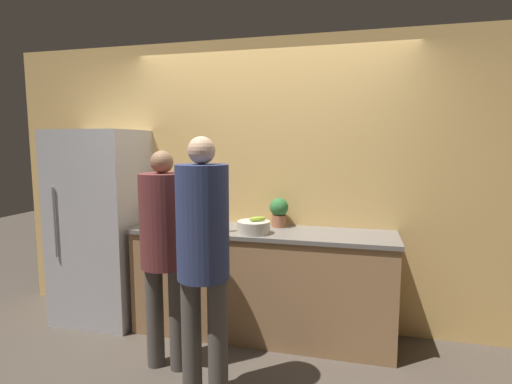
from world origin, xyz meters
The scene contains 11 objects.
ground_plane centered at (0.00, 0.00, 0.00)m, with size 14.00×14.00×0.00m, color #4C4238.
wall_back centered at (0.00, 0.63, 1.30)m, with size 5.20×0.06×2.60m.
counter centered at (0.00, 0.34, 0.47)m, with size 2.25×0.61×0.94m.
refrigerator centered at (-1.55, 0.29, 0.90)m, with size 0.78×0.66×1.79m.
person_left centered at (-0.57, -0.35, 0.96)m, with size 0.34×0.34×1.63m.
person_center centered at (-0.15, -0.64, 1.01)m, with size 0.33×0.33×1.72m.
fruit_bowl centered at (-0.03, 0.19, 0.99)m, with size 0.27×0.27×0.14m.
utensil_crock centered at (-0.50, 0.38, 1.02)m, with size 0.13×0.13×0.31m.
bottle_dark centered at (-0.28, 0.18, 1.03)m, with size 0.05×0.05×0.24m.
cup_red centered at (-0.83, 0.50, 0.98)m, with size 0.08×0.08×0.08m.
potted_plant centered at (0.12, 0.49, 1.08)m, with size 0.16×0.16×0.26m.
Camera 1 is at (0.79, -2.92, 1.68)m, focal length 28.00 mm.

